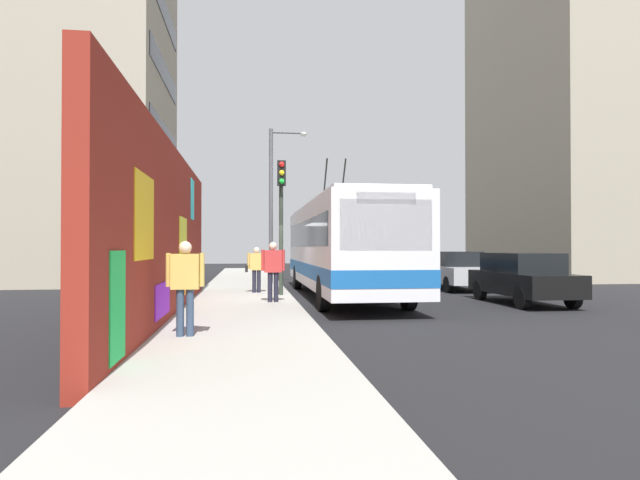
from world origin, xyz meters
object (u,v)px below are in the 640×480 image
pedestrian_at_curb (273,266)px  traffic_light (281,205)px  parked_car_silver (453,269)px  pedestrian_midblock (256,266)px  parked_car_black (522,277)px  street_lamp (275,195)px  pedestrian_near_wall (185,280)px  parked_car_white (412,265)px  city_bus (342,245)px  parked_car_champagne (381,261)px

pedestrian_at_curb → traffic_light: 2.96m
parked_car_silver → pedestrian_midblock: 8.47m
parked_car_black → parked_car_silver: (5.72, -0.00, 0.00)m
parked_car_black → pedestrian_midblock: size_ratio=2.63×
street_lamp → pedestrian_near_wall: bearing=170.6°
parked_car_black → pedestrian_near_wall: bearing=120.7°
parked_car_black → pedestrian_near_wall: size_ratio=2.45×
parked_car_white → pedestrian_near_wall: pedestrian_near_wall is taller
parked_car_silver → traffic_light: 8.44m
parked_car_silver → street_lamp: (2.49, 7.27, 3.25)m
city_bus → traffic_light: (-0.48, 2.15, 1.35)m
city_bus → pedestrian_near_wall: size_ratio=7.08×
city_bus → parked_car_black: size_ratio=2.89×
city_bus → parked_car_silver: size_ratio=2.62×
parked_car_black → pedestrian_midblock: bearing=66.9°
parked_car_black → traffic_light: 8.05m
parked_car_white → pedestrian_near_wall: (-17.00, 9.58, 0.34)m
pedestrian_midblock → pedestrian_near_wall: 9.27m
parked_car_silver → street_lamp: bearing=71.1°
pedestrian_midblock → street_lamp: (4.73, -0.89, 3.00)m
parked_car_silver → parked_car_white: same height
pedestrian_at_curb → pedestrian_midblock: 3.37m
city_bus → street_lamp: street_lamp is taller
parked_car_white → parked_car_champagne: 6.50m
parked_car_silver → parked_car_white: bearing=-0.0°
parked_car_champagne → pedestrian_at_curb: bearing=156.4°
parked_car_black → parked_car_white: bearing=-0.0°
parked_car_black → parked_car_silver: same height
parked_car_white → pedestrian_midblock: bearing=133.8°
city_bus → traffic_light: city_bus is taller
pedestrian_near_wall → traffic_light: bearing=-15.6°
pedestrian_at_curb → pedestrian_near_wall: pedestrian_at_curb is taller
traffic_light → street_lamp: street_lamp is taller
city_bus → street_lamp: 6.22m
parked_car_white → parked_car_champagne: bearing=-0.0°
street_lamp → pedestrian_at_curb: bearing=176.8°
parked_car_silver → pedestrian_midblock: pedestrian_midblock is taller
pedestrian_at_curb → street_lamp: (8.07, -0.45, 2.89)m
city_bus → street_lamp: bearing=20.9°
city_bus → parked_car_white: size_ratio=2.80×
parked_car_white → pedestrian_midblock: 11.32m
street_lamp → parked_car_silver: bearing=-108.9°
parked_car_white → parked_car_champagne: size_ratio=0.93×
parked_car_champagne → street_lamp: bearing=142.9°
city_bus → parked_car_white: 10.03m
parked_car_silver → parked_car_champagne: bearing=-0.0°
parked_car_white → pedestrian_midblock: size_ratio=2.71×
parked_car_silver → pedestrian_near_wall: size_ratio=2.71×
parked_car_black → pedestrian_at_curb: 7.73m
parked_car_white → pedestrian_at_curb: bearing=145.3°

